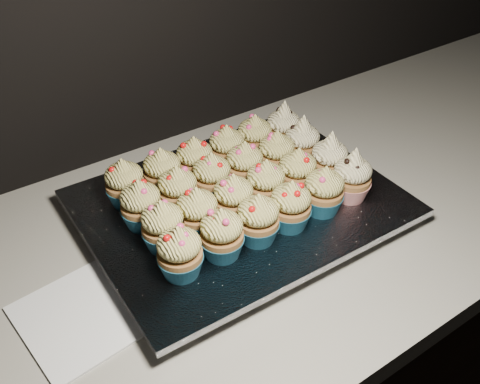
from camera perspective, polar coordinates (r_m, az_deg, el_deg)
The scene contains 29 objects.
cabinet at distance 1.25m, azimuth 2.81°, elevation -18.66°, with size 2.40×0.60×0.86m, color black.
worktop at distance 0.92m, azimuth 3.66°, elevation -2.73°, with size 2.44×0.64×0.04m, color beige.
napkin at distance 0.77m, azimuth -16.10°, elevation -12.39°, with size 0.16×0.16×0.00m, color white.
baking_tray at distance 0.88m, azimuth 0.00°, elevation -2.02°, with size 0.45×0.34×0.02m, color black.
foil_lining at distance 0.87m, azimuth 0.00°, elevation -1.15°, with size 0.49×0.38×0.01m, color silver.
cupcake_0 at distance 0.72m, azimuth -6.44°, elevation -6.43°, with size 0.06×0.06×0.08m.
cupcake_1 at distance 0.74m, azimuth -1.95°, elevation -4.52°, with size 0.06×0.06×0.08m.
cupcake_2 at distance 0.77m, azimuth 1.94°, elevation -2.93°, with size 0.06×0.06×0.08m.
cupcake_3 at distance 0.79m, azimuth 5.41°, elevation -1.48°, with size 0.06×0.06×0.08m.
cupcake_4 at distance 0.83m, azimuth 8.92°, elevation 0.11°, with size 0.06×0.06×0.08m.
cupcake_5 at distance 0.87m, azimuth 11.86°, elevation 1.61°, with size 0.06×0.06×0.10m.
cupcake_6 at distance 0.76m, azimuth -8.21°, elevation -3.63°, with size 0.06×0.06×0.08m.
cupcake_7 at distance 0.78m, azimuth -4.56°, elevation -2.20°, with size 0.06×0.06×0.08m.
cupcake_8 at distance 0.80m, azimuth -0.70°, elevation -0.73°, with size 0.06×0.06×0.08m.
cupcake_9 at distance 0.84m, azimuth 2.76°, elevation 0.87°, with size 0.06×0.06×0.08m.
cupcake_10 at distance 0.87m, azimuth 6.13°, elevation 2.11°, with size 0.06×0.06×0.08m.
cupcake_11 at distance 0.90m, azimuth 9.49°, elevation 3.44°, with size 0.06×0.06×0.10m.
cupcake_12 at distance 0.81m, azimuth -10.51°, elevation -1.35°, with size 0.06×0.06×0.08m.
cupcake_13 at distance 0.83m, azimuth -6.64°, elevation 0.17°, with size 0.06×0.06×0.08m.
cupcake_14 at distance 0.85m, azimuth -3.00°, elevation 1.62°, with size 0.06×0.06×0.08m.
cupcake_15 at distance 0.88m, azimuth 0.50°, elevation 2.89°, with size 0.06×0.06×0.08m.
cupcake_16 at distance 0.91m, azimuth 3.90°, elevation 4.04°, with size 0.06×0.06×0.08m.
cupcake_17 at distance 0.94m, azimuth 6.62°, elevation 5.26°, with size 0.06×0.06×0.10m.
cupcake_18 at distance 0.86m, azimuth -12.18°, elevation 0.93°, with size 0.06×0.06×0.08m.
cupcake_19 at distance 0.87m, azimuth -8.26°, elevation 2.12°, with size 0.06×0.06×0.08m.
cupcake_20 at distance 0.89m, azimuth -4.83°, elevation 3.40°, with size 0.06×0.06×0.08m.
cupcake_21 at distance 0.92m, azimuth -1.41°, elevation 4.68°, with size 0.06×0.06×0.08m.
cupcake_22 at distance 0.95m, azimuth 1.57°, elevation 5.84°, with size 0.06×0.06×0.08m.
cupcake_23 at distance 0.98m, azimuth 4.65°, elevation 6.86°, with size 0.06×0.06×0.10m.
Camera 1 is at (-0.44, 1.16, 1.47)m, focal length 40.00 mm.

